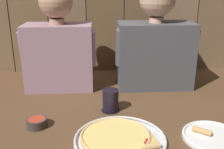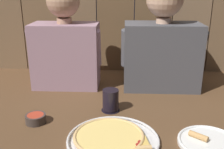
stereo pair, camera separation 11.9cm
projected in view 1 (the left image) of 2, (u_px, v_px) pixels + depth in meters
ground_plane at (112, 121)px, 1.15m from camera, size 3.20×3.20×0.00m
pizza_tray at (118, 138)px, 1.01m from camera, size 0.35×0.35×0.03m
dinner_plate at (212, 136)px, 1.02m from camera, size 0.23×0.23×0.03m
drinking_glass at (110, 101)px, 1.24m from camera, size 0.09×0.09×0.10m
dipping_bowl at (37, 122)px, 1.10m from camera, size 0.09×0.09×0.04m
diner_left at (58, 42)px, 1.45m from camera, size 0.40×0.20×0.58m
diner_right at (155, 39)px, 1.48m from camera, size 0.45×0.22×0.60m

